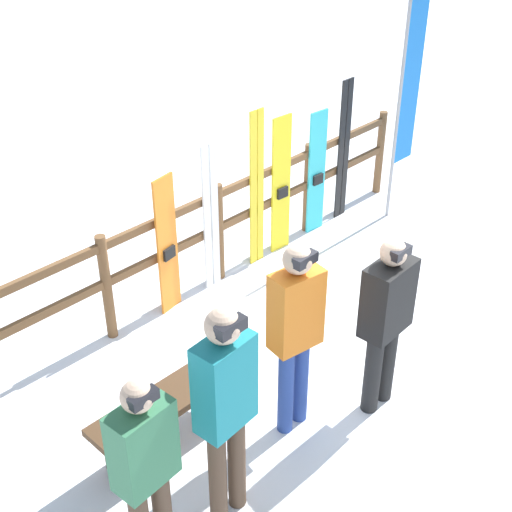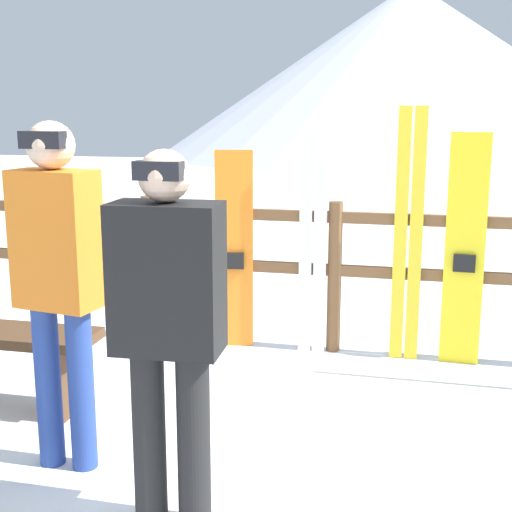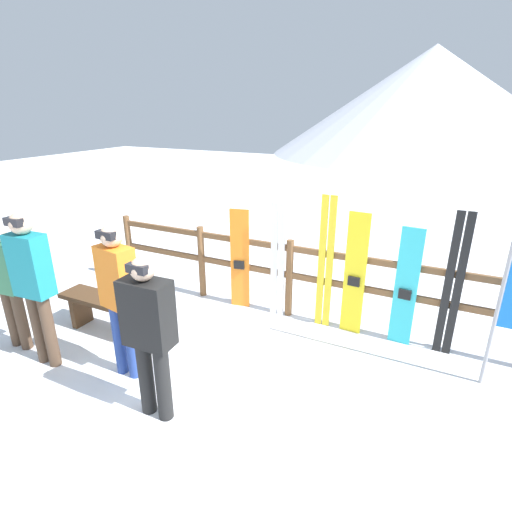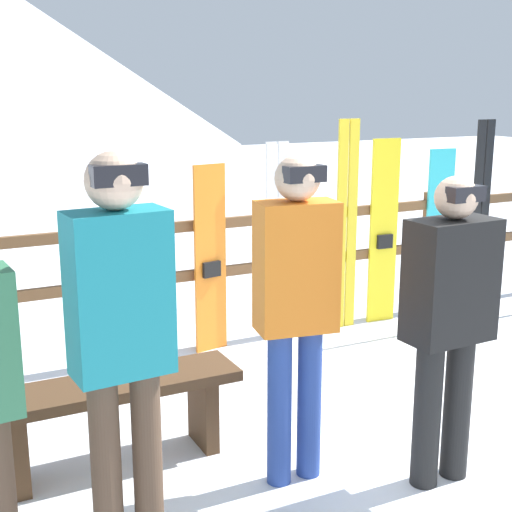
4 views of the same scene
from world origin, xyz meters
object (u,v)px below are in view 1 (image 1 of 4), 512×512
(person_orange, at_px, (295,326))
(ski_pair_yellow, at_px, (257,190))
(person_black, at_px, (386,315))
(person_plaid_green, at_px, (145,463))
(bench, at_px, (171,407))
(snowboard_cyan, at_px, (317,173))
(ski_pair_white, at_px, (211,218))
(ski_pair_black, at_px, (344,151))
(rental_flag, at_px, (407,90))
(snowboard_yellow, at_px, (281,186))
(person_teal, at_px, (225,401))
(snowboard_orange, at_px, (167,246))

(person_orange, bearing_deg, ski_pair_yellow, 50.74)
(person_black, height_order, person_plaid_green, person_black)
(bench, bearing_deg, snowboard_cyan, 22.43)
(ski_pair_white, height_order, ski_pair_black, ski_pair_black)
(person_orange, height_order, rental_flag, rental_flag)
(ski_pair_black, bearing_deg, ski_pair_yellow, 180.00)
(person_orange, distance_m, person_black, 0.77)
(ski_pair_white, xyz_separation_m, snowboard_yellow, (1.04, -0.00, -0.01))
(person_black, xyz_separation_m, ski_pair_yellow, (0.92, 2.30, -0.04))
(bench, bearing_deg, ski_pair_white, 38.95)
(person_teal, bearing_deg, person_plaid_green, 172.02)
(snowboard_orange, relative_size, rental_flag, 0.54)
(ski_pair_white, relative_size, ski_pair_yellow, 0.91)
(rental_flag, bearing_deg, person_plaid_green, -162.05)
(ski_pair_yellow, height_order, rental_flag, rental_flag)
(person_orange, relative_size, snowboard_yellow, 1.06)
(person_orange, relative_size, snowboard_cyan, 1.14)
(person_plaid_green, relative_size, ski_pair_white, 0.96)
(bench, xyz_separation_m, rental_flag, (4.42, 0.97, 1.22))
(ski_pair_white, xyz_separation_m, snowboard_cyan, (1.65, -0.00, -0.06))
(snowboard_orange, relative_size, ski_pair_yellow, 0.83)
(person_orange, height_order, ski_pair_white, person_orange)
(snowboard_cyan, xyz_separation_m, rental_flag, (1.03, -0.43, 0.84))
(bench, bearing_deg, rental_flag, 12.38)
(snowboard_orange, bearing_deg, snowboard_yellow, 0.00)
(person_black, relative_size, snowboard_cyan, 1.08)
(bench, bearing_deg, person_orange, -34.33)
(person_plaid_green, height_order, rental_flag, rental_flag)
(person_black, height_order, rental_flag, rental_flag)
(snowboard_orange, bearing_deg, bench, -129.58)
(snowboard_cyan, relative_size, rental_flag, 0.55)
(person_black, bearing_deg, ski_pair_black, 43.86)
(person_plaid_green, bearing_deg, person_teal, -7.98)
(person_orange, height_order, snowboard_yellow, person_orange)
(person_teal, distance_m, snowboard_yellow, 3.67)
(person_teal, bearing_deg, snowboard_yellow, 36.74)
(person_black, bearing_deg, person_plaid_green, 175.09)
(person_black, distance_m, rental_flag, 3.54)
(person_plaid_green, bearing_deg, person_black, -4.91)
(ski_pair_black, relative_size, rental_flag, 0.64)
(person_teal, xyz_separation_m, rental_flag, (4.58, 1.76, 0.52))
(person_black, distance_m, snowboard_orange, 2.33)
(person_black, relative_size, ski_pair_black, 0.93)
(bench, distance_m, snowboard_orange, 1.85)
(snowboard_cyan, relative_size, ski_pair_black, 0.86)
(rental_flag, bearing_deg, snowboard_orange, 172.51)
(snowboard_orange, bearing_deg, ski_pair_black, 0.07)
(person_plaid_green, distance_m, snowboard_orange, 2.85)
(ski_pair_black, bearing_deg, person_orange, -147.61)
(person_orange, bearing_deg, ski_pair_black, 32.39)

